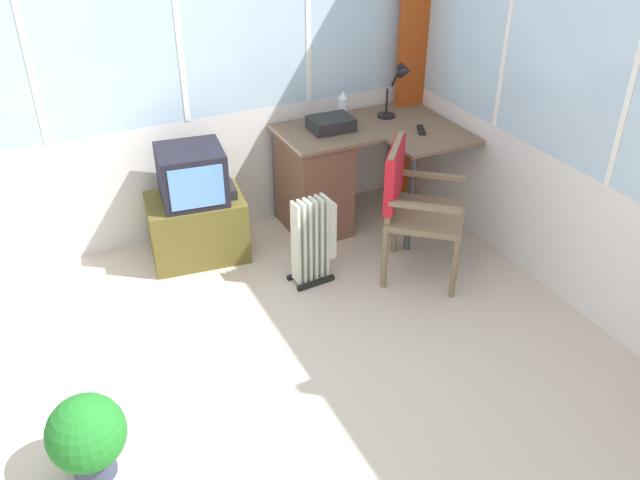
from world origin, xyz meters
name	(u,v)px	position (x,y,z in m)	size (l,w,h in m)	color
ground	(230,436)	(0.00, 0.00, -0.03)	(5.54, 4.92, 0.06)	beige
north_window_panel	(109,66)	(0.00, 1.99, 1.29)	(4.54, 0.07, 2.58)	silver
east_window_panel	(629,111)	(2.30, 0.00, 1.29)	(0.07, 3.92, 2.58)	silver
curtain_corner	(414,39)	(2.17, 1.86, 1.24)	(0.23, 0.07, 2.48)	#A84114
desk	(321,177)	(1.30, 1.63, 0.40)	(1.24, 0.92, 0.74)	brown
desk_lamp	(401,81)	(1.94, 1.65, 1.01)	(0.24, 0.21, 0.41)	black
tv_remote	(421,130)	(1.95, 1.35, 0.75)	(0.04, 0.15, 0.02)	black
spray_bottle	(343,106)	(1.56, 1.80, 0.85)	(0.06, 0.06, 0.22)	silver
paper_tray	(331,124)	(1.39, 1.66, 0.79)	(0.30, 0.23, 0.09)	#232525
wooden_armchair	(408,195)	(1.53, 0.85, 0.57)	(0.68, 0.68, 0.91)	#7C684D
tv_on_stand	(196,210)	(0.36, 1.63, 0.36)	(0.69, 0.52, 0.81)	brown
space_heater	(314,239)	(0.95, 1.01, 0.30)	(0.31, 0.19, 0.60)	silver
potted_plant	(87,436)	(-0.64, 0.03, 0.24)	(0.36, 0.36, 0.44)	#3B3F59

